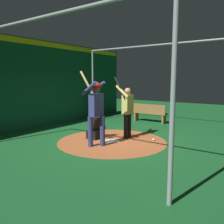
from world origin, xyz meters
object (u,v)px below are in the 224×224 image
at_px(baseball_0, 154,140).
at_px(bat_rack, 93,108).
at_px(home_plate, 112,141).
at_px(visitor, 127,109).
at_px(bench, 149,113).
at_px(catcher, 95,128).
at_px(batter, 96,107).

bearing_deg(baseball_0, bat_rack, 152.12).
relative_size(home_plate, baseball_0, 5.68).
relative_size(visitor, bench, 1.25).
distance_m(visitor, baseball_0, 1.32).
distance_m(catcher, bench, 3.78).
relative_size(batter, catcher, 2.39).
relative_size(visitor, baseball_0, 27.87).
bearing_deg(baseball_0, bench, 119.28).
bearing_deg(catcher, bat_rack, 131.21).
bearing_deg(catcher, bench, 88.71).
xyz_separation_m(batter, bat_rack, (-3.48, 3.98, -0.68)).
xyz_separation_m(visitor, bat_rack, (-3.70, 2.59, -0.49)).
relative_size(batter, baseball_0, 30.02).
bearing_deg(batter, baseball_0, 53.54).
height_order(home_plate, visitor, visitor).
relative_size(bat_rack, baseball_0, 14.20).
bearing_deg(batter, home_plate, 85.15).
height_order(home_plate, catcher, catcher).
xyz_separation_m(batter, visitor, (0.22, 1.39, -0.19)).
bearing_deg(home_plate, bench, 98.43).
relative_size(batter, bench, 1.35).
bearing_deg(bench, bat_rack, -171.34).
bearing_deg(bat_rack, home_plate, -42.59).
bearing_deg(home_plate, catcher, -174.33).
relative_size(home_plate, bench, 0.25).
bearing_deg(batter, bench, 96.29).
bearing_deg(catcher, visitor, 42.53).
xyz_separation_m(visitor, baseball_0, (0.92, 0.15, -0.94)).
relative_size(bat_rack, bench, 0.64).
xyz_separation_m(catcher, baseball_0, (1.71, 0.88, -0.32)).
distance_m(visitor, bat_rack, 4.55).
bearing_deg(visitor, home_plate, -104.60).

